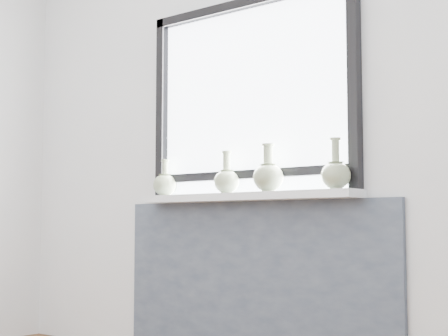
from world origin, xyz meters
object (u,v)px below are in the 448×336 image
Objects in this scene: windowsill at (243,197)px; vase_a at (165,184)px; vase_d at (336,173)px; vase_b at (227,180)px; vase_c at (268,175)px.

vase_a is (-0.56, 0.01, 0.09)m from windowsill.
vase_b is at bearing 178.29° from vase_d.
windowsill is 0.57m from vase_a.
windowsill is 0.57m from vase_d.
vase_c is 1.00× the size of vase_d.
vase_d reaches higher than vase_a.
vase_a is 0.86× the size of vase_c.
windowsill is 0.14m from vase_b.
vase_c reaches higher than vase_b.
vase_a is at bearing 178.34° from vase_b.
vase_a is 0.74m from vase_c.
vase_c is (0.17, -0.02, 0.10)m from windowsill.
vase_c is (0.73, -0.03, 0.01)m from vase_a.
vase_c reaches higher than vase_a.
vase_c reaches higher than windowsill.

